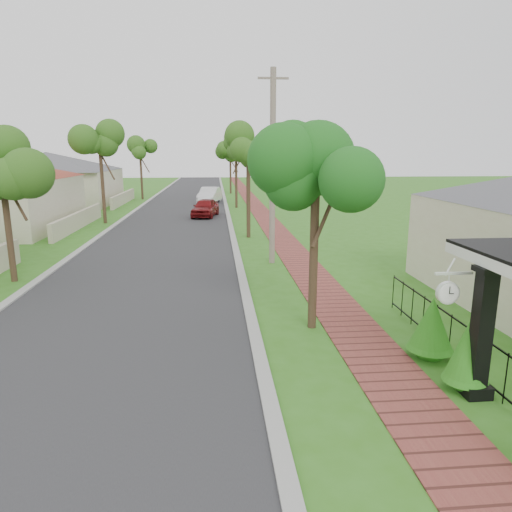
{
  "coord_description": "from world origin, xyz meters",
  "views": [
    {
      "loc": [
        -0.27,
        -8.45,
        4.48
      ],
      "look_at": [
        0.9,
        4.7,
        1.5
      ],
      "focal_mm": 32.0,
      "sensor_mm": 36.0,
      "label": 1
    }
  ],
  "objects_px": {
    "porch_post": "(480,340)",
    "utility_pole": "(273,168)",
    "near_tree": "(316,178)",
    "parked_car_red": "(205,208)",
    "station_clock": "(448,291)",
    "parked_car_white": "(210,195)"
  },
  "relations": [
    {
      "from": "porch_post",
      "to": "utility_pole",
      "type": "xyz_separation_m",
      "value": [
        -2.51,
        11.0,
        2.79
      ]
    },
    {
      "from": "near_tree",
      "to": "parked_car_red",
      "type": "bearing_deg",
      "value": 98.35
    },
    {
      "from": "parked_car_red",
      "to": "station_clock",
      "type": "distance_m",
      "value": 25.65
    },
    {
      "from": "parked_car_red",
      "to": "station_clock",
      "type": "xyz_separation_m",
      "value": [
        5.06,
        -25.11,
        1.3
      ]
    },
    {
      "from": "porch_post",
      "to": "parked_car_white",
      "type": "height_order",
      "value": "porch_post"
    },
    {
      "from": "parked_car_white",
      "to": "parked_car_red",
      "type": "bearing_deg",
      "value": -80.28
    },
    {
      "from": "near_tree",
      "to": "utility_pole",
      "type": "height_order",
      "value": "utility_pole"
    },
    {
      "from": "station_clock",
      "to": "parked_car_red",
      "type": "bearing_deg",
      "value": 101.39
    },
    {
      "from": "porch_post",
      "to": "utility_pole",
      "type": "distance_m",
      "value": 11.62
    },
    {
      "from": "parked_car_red",
      "to": "utility_pole",
      "type": "height_order",
      "value": "utility_pole"
    },
    {
      "from": "porch_post",
      "to": "parked_car_white",
      "type": "distance_m",
      "value": 35.09
    },
    {
      "from": "parked_car_white",
      "to": "near_tree",
      "type": "distance_m",
      "value": 31.29
    },
    {
      "from": "parked_car_red",
      "to": "utility_pole",
      "type": "bearing_deg",
      "value": -66.98
    },
    {
      "from": "parked_car_red",
      "to": "near_tree",
      "type": "bearing_deg",
      "value": -70.47
    },
    {
      "from": "utility_pole",
      "to": "station_clock",
      "type": "bearing_deg",
      "value": -79.24
    },
    {
      "from": "utility_pole",
      "to": "station_clock",
      "type": "height_order",
      "value": "utility_pole"
    },
    {
      "from": "parked_car_red",
      "to": "parked_car_white",
      "type": "bearing_deg",
      "value": 99.83
    },
    {
      "from": "porch_post",
      "to": "parked_car_white",
      "type": "bearing_deg",
      "value": 98.74
    },
    {
      "from": "parked_car_red",
      "to": "near_tree",
      "type": "distance_m",
      "value": 22.28
    },
    {
      "from": "parked_car_white",
      "to": "utility_pole",
      "type": "distance_m",
      "value": 24.06
    },
    {
      "from": "parked_car_white",
      "to": "station_clock",
      "type": "height_order",
      "value": "station_clock"
    },
    {
      "from": "parked_car_red",
      "to": "parked_car_white",
      "type": "distance_m",
      "value": 9.18
    }
  ]
}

